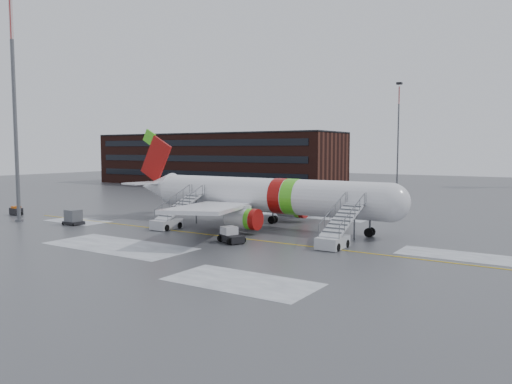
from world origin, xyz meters
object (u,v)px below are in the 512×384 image
Objects in this scene: airliner at (259,196)px; light_mast_near at (14,104)px; airstair_fwd at (336,235)px; uld_container at (73,218)px; airstair_aft at (171,218)px; pushback_tug at (231,236)px; baggage_tractor at (16,211)px.

light_mast_near reaches higher than airliner.
airstair_fwd is at bearing -28.09° from airliner.
uld_container is at bearing -172.13° from airstair_fwd.
airliner is 9.94m from airstair_aft.
pushback_tug is 1.22× the size of baggage_tractor.
airstair_fwd is 30.67m from uld_container.
airstair_aft is at bearing 18.08° from light_mast_near.
airliner is 14.08m from airstair_fwd.
airstair_aft is 3.29× the size of baggage_tractor.
baggage_tractor is (-34.75, 0.45, -0.13)m from pushback_tug.
baggage_tractor is (-31.53, -9.39, -2.91)m from airliner.
airliner is 4.55× the size of airstair_fwd.
baggage_tractor is at bearing -173.33° from airstair_aft.
airliner is 30.46m from light_mast_near.
airstair_fwd reaches higher than uld_container.
airliner is 12.24× the size of pushback_tug.
airstair_fwd is 3.66× the size of uld_container.
baggage_tractor is at bearing 151.09° from light_mast_near.
airliner is 1.31× the size of light_mast_near.
uld_container is (-11.03, -4.20, -0.26)m from airstair_aft.
airstair_aft is 2.69× the size of pushback_tug.
airliner is at bearing 42.62° from airstair_aft.
uld_container is 13.47m from baggage_tractor.
airstair_fwd reaches higher than baggage_tractor.
airstair_fwd is at bearing 20.10° from pushback_tug.
airliner is 10.72m from pushback_tug.
pushback_tug is at bearing -71.92° from airliner.
uld_container is 15.16m from light_mast_near.
pushback_tug is at bearing -159.90° from airstair_fwd.
pushback_tug is at bearing 5.47° from light_mast_near.
light_mast_near is at bearing -161.92° from airstair_aft.
airstair_fwd is (12.25, -6.54, -2.35)m from airliner.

